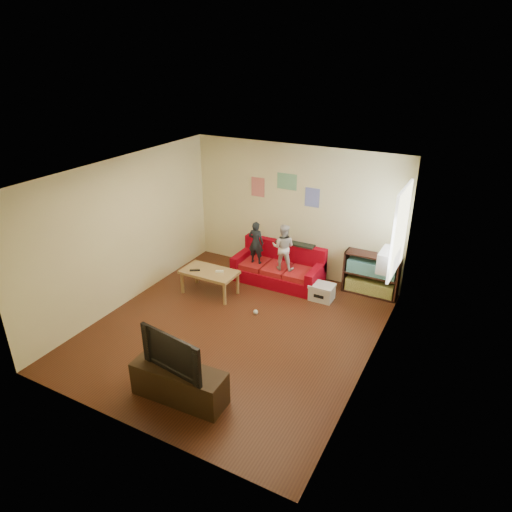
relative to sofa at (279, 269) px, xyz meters
The scene contains 17 objects.
room_shell 2.26m from the sofa, 87.46° to the right, with size 4.52×5.02×2.72m.
sofa is the anchor object (origin of this frame).
child_a 0.73m from the sofa, 160.37° to the right, with size 0.32×0.21×0.88m, color black.
child_b 0.62m from the sofa, 47.41° to the right, with size 0.45×0.35×0.93m, color beige.
coffee_table 1.47m from the sofa, 130.92° to the right, with size 1.07×0.59×0.48m.
remote 1.74m from the sofa, 134.59° to the right, with size 0.20×0.05×0.02m, color black.
game_controller 1.32m from the sofa, 125.71° to the right, with size 0.15×0.04×0.03m, color white.
bookshelf 1.82m from the sofa, 10.26° to the left, with size 1.04×0.31×0.83m.
window 2.71m from the sofa, ahead, with size 0.04×1.08×1.48m, color white.
ac_unit 2.36m from the sofa, ahead, with size 0.28×0.55×0.35m, color #B7B2A3.
artwork_left 1.75m from the sofa, 146.28° to the left, with size 0.30×0.01×0.40m, color #D87266.
artwork_center 1.76m from the sofa, 102.44° to the left, with size 0.42×0.01×0.32m, color #72B27F.
artwork_right 1.58m from the sofa, 49.27° to the left, with size 0.30×0.01×0.38m, color #727FCC.
file_box 1.10m from the sofa, 16.98° to the right, with size 0.46×0.35×0.32m.
tv_stand 3.77m from the sofa, 85.65° to the right, with size 1.32×0.44×0.49m, color black.
television 3.80m from the sofa, 85.65° to the right, with size 1.02×0.13×0.59m, color black.
tissue 1.41m from the sofa, 82.24° to the right, with size 0.09×0.09×0.09m, color silver.
Camera 1 is at (3.40, -5.60, 4.38)m, focal length 32.00 mm.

